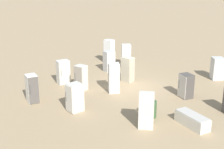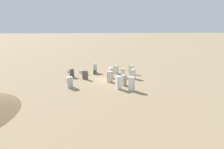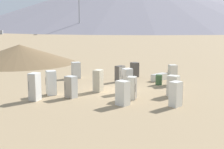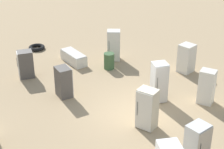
{
  "view_description": "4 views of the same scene",
  "coord_description": "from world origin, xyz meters",
  "views": [
    {
      "loc": [
        -0.91,
        19.28,
        7.03
      ],
      "look_at": [
        1.23,
        -0.06,
        0.81
      ],
      "focal_mm": 50.0,
      "sensor_mm": 36.0,
      "label": 1
    },
    {
      "loc": [
        -6.16,
        -27.13,
        8.02
      ],
      "look_at": [
        0.57,
        -1.32,
        1.25
      ],
      "focal_mm": 28.0,
      "sensor_mm": 36.0,
      "label": 2
    },
    {
      "loc": [
        23.91,
        -4.76,
        5.47
      ],
      "look_at": [
        -0.83,
        0.19,
        1.13
      ],
      "focal_mm": 50.0,
      "sensor_mm": 36.0,
      "label": 3
    },
    {
      "loc": [
        -1.14,
        -13.9,
        8.78
      ],
      "look_at": [
        -1.11,
        1.3,
        1.19
      ],
      "focal_mm": 60.0,
      "sensor_mm": 36.0,
      "label": 4
    }
  ],
  "objects": [
    {
      "name": "discarded_fridge_11",
      "position": [
        -3.28,
        5.19,
        0.31
      ],
      "size": [
        1.62,
        1.89,
        0.61
      ],
      "rotation": [
        0.0,
        0.0,
        3.76
      ],
      "color": "beige",
      "rests_on": "ground_plane"
    },
    {
      "name": "scrap_tire",
      "position": [
        -5.71,
        7.14,
        0.11
      ],
      "size": [
        0.97,
        0.97,
        0.22
      ],
      "color": "black",
      "rests_on": "ground_plane"
    },
    {
      "name": "discarded_fridge_10",
      "position": [
        2.12,
        -5.88,
        0.97
      ],
      "size": [
        0.96,
        0.89,
        1.94
      ],
      "rotation": [
        0.0,
        0.0,
        4.19
      ],
      "color": "white",
      "rests_on": "ground_plane"
    },
    {
      "name": "discarded_fridge_6",
      "position": [
        -5.56,
        3.41,
        0.72
      ],
      "size": [
        0.92,
        0.81,
        1.43
      ],
      "rotation": [
        0.0,
        0.0,
        1.89
      ],
      "color": "#4C4742",
      "rests_on": "ground_plane"
    },
    {
      "name": "discarded_fridge_7",
      "position": [
        4.52,
        -0.16,
        0.81
      ],
      "size": [
        1.01,
        0.99,
        1.63
      ],
      "rotation": [
        0.0,
        0.0,
        0.63
      ],
      "color": "silver",
      "rests_on": "ground_plane"
    },
    {
      "name": "discarded_fridge_13",
      "position": [
        0.62,
        -4.75,
        0.91
      ],
      "size": [
        0.8,
        0.82,
        1.82
      ],
      "rotation": [
        0.0,
        0.0,
        3.33
      ],
      "color": "white",
      "rests_on": "ground_plane"
    },
    {
      "name": "ground_plane",
      "position": [
        0.0,
        0.0,
        0.0
      ],
      "size": [
        1000.0,
        1000.0,
        0.0
      ],
      "primitive_type": "plane",
      "color": "#9E8460"
    },
    {
      "name": "discarded_fridge_4",
      "position": [
        -3.37,
        1.44,
        0.73
      ],
      "size": [
        0.92,
        0.97,
        1.46
      ],
      "rotation": [
        0.0,
        0.0,
        5.23
      ],
      "color": "#4C4742",
      "rests_on": "ground_plane"
    },
    {
      "name": "discarded_fridge_9",
      "position": [
        3.11,
        0.83,
        0.81
      ],
      "size": [
        0.87,
        0.84,
        1.62
      ],
      "rotation": [
        0.0,
        0.0,
        5.78
      ],
      "color": "beige",
      "rests_on": "ground_plane"
    },
    {
      "name": "discarded_fridge_8",
      "position": [
        1.0,
        1.03,
        0.94
      ],
      "size": [
        0.79,
        0.8,
        1.87
      ],
      "rotation": [
        0.0,
        0.0,
        3.41
      ],
      "color": "silver",
      "rests_on": "ground_plane"
    },
    {
      "name": "discarded_fridge_1",
      "position": [
        0.26,
        -1.14,
        0.86
      ],
      "size": [
        0.96,
        0.92,
        1.73
      ],
      "rotation": [
        0.0,
        0.0,
        2.54
      ],
      "color": "#B2A88E",
      "rests_on": "ground_plane"
    },
    {
      "name": "mountain_ridge_0",
      "position": [
        -215.58,
        60.07,
        20.69
      ],
      "size": [
        251.75,
        251.75,
        41.38
      ],
      "color": "gray",
      "rests_on": "ground_plane"
    },
    {
      "name": "power_pylon_0",
      "position": [
        -116.76,
        8.53,
        7.08
      ],
      "size": [
        7.97,
        2.73,
        22.76
      ],
      "color": "gray",
      "rests_on": "ground_plane"
    },
    {
      "name": "discarded_fridge_2",
      "position": [
        1.82,
        -3.36,
        0.79
      ],
      "size": [
        0.97,
        0.96,
        1.58
      ],
      "rotation": [
        0.0,
        0.0,
        3.83
      ],
      "color": "silver",
      "rests_on": "ground_plane"
    },
    {
      "name": "discarded_fridge_5",
      "position": [
        2.78,
        4.06,
        0.77
      ],
      "size": [
        1.03,
        1.03,
        1.53
      ],
      "rotation": [
        0.0,
        0.0,
        5.51
      ],
      "color": "beige",
      "rests_on": "ground_plane"
    },
    {
      "name": "discarded_fridge_12",
      "position": [
        5.49,
        3.13,
        0.82
      ],
      "size": [
        0.92,
        0.97,
        1.64
      ],
      "rotation": [
        0.0,
        0.0,
        0.61
      ],
      "color": "silver",
      "rests_on": "ground_plane"
    },
    {
      "name": "discarded_fridge_3",
      "position": [
        -1.04,
        5.56,
        0.88
      ],
      "size": [
        0.73,
        0.65,
        1.76
      ],
      "rotation": [
        0.0,
        0.0,
        3.12
      ],
      "color": "beige",
      "rests_on": "ground_plane"
    },
    {
      "name": "rusty_barrel",
      "position": [
        -1.29,
        4.42,
        0.44
      ],
      "size": [
        0.56,
        0.56,
        0.89
      ],
      "color": "#385633",
      "rests_on": "ground_plane"
    },
    {
      "name": "dirt_mound",
      "position": [
        -18.55,
        -8.69,
        1.21
      ],
      "size": [
        14.7,
        14.7,
        2.43
      ],
      "color": "brown",
      "rests_on": "ground_plane"
    },
    {
      "name": "discarded_fridge_0",
      "position": [
        -5.97,
        -2.35,
        0.78
      ],
      "size": [
        0.9,
        0.89,
        1.56
      ],
      "rotation": [
        0.0,
        0.0,
        1.71
      ],
      "color": "silver",
      "rests_on": "ground_plane"
    }
  ]
}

